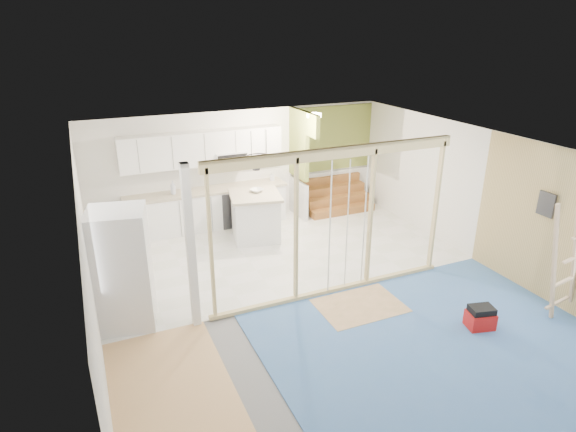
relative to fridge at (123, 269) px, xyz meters
name	(u,v)px	position (x,y,z in m)	size (l,w,h in m)	color
room	(318,226)	(3.05, -0.45, 0.35)	(7.01, 8.01, 2.61)	slate
floor_overlays	(319,293)	(3.12, -0.39, -0.94)	(7.00, 8.00, 0.03)	white
stud_frame	(303,211)	(2.78, -0.45, 0.66)	(4.66, 0.14, 2.60)	tan
base_cabinets	(180,219)	(1.44, 2.91, -0.48)	(4.45, 2.24, 0.93)	white
upper_cabinets	(206,149)	(2.21, 3.37, 0.87)	(3.60, 0.41, 0.85)	white
green_partition	(324,174)	(5.09, 3.21, 0.00)	(2.25, 1.51, 2.60)	olive
pot_rack	(259,160)	(2.74, 1.44, 1.05)	(0.52, 0.52, 0.72)	black
electrical_panel	(546,204)	(6.48, -1.85, 0.70)	(0.04, 0.30, 0.40)	#323337
ceiling_light	(314,115)	(4.45, 2.55, 1.59)	(0.32, 0.32, 0.08)	#FFEABF
fridge	(123,269)	(0.00, 0.00, 0.00)	(0.96, 0.93, 1.89)	silver
island	(256,217)	(2.93, 2.25, -0.43)	(1.24, 1.24, 1.03)	white
bowl	(257,190)	(3.02, 2.37, 0.12)	(0.27, 0.27, 0.07)	silver
soap_bottle_a	(173,188)	(1.40, 3.24, 0.14)	(0.12, 0.12, 0.31)	silver
soap_bottle_b	(272,176)	(3.75, 3.31, 0.09)	(0.10, 0.10, 0.21)	silver
toolbox	(480,318)	(4.91, -2.31, -0.77)	(0.46, 0.38, 0.38)	#B61310
ladder	(567,260)	(6.22, -2.58, 0.07)	(1.07, 0.05, 2.00)	tan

